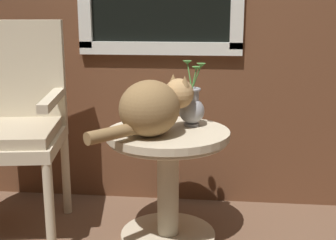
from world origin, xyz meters
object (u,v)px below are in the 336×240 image
at_px(cat, 152,107).
at_px(pewter_vase_with_ivy, 192,106).
at_px(wicker_side_table, 168,166).
at_px(wicker_chair, 7,117).

xyz_separation_m(cat, pewter_vase_with_ivy, (0.16, 0.19, -0.03)).
bearing_deg(pewter_vase_with_ivy, wicker_side_table, -135.53).
xyz_separation_m(wicker_chair, pewter_vase_with_ivy, (0.90, 0.06, 0.06)).
relative_size(wicker_side_table, cat, 1.23).
bearing_deg(wicker_chair, pewter_vase_with_ivy, 3.74).
height_order(wicker_side_table, pewter_vase_with_ivy, pewter_vase_with_ivy).
bearing_deg(wicker_chair, wicker_side_table, -3.08).
distance_m(wicker_side_table, pewter_vase_with_ivy, 0.31).
relative_size(wicker_side_table, wicker_chair, 0.55).
distance_m(wicker_side_table, wicker_chair, 0.83).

